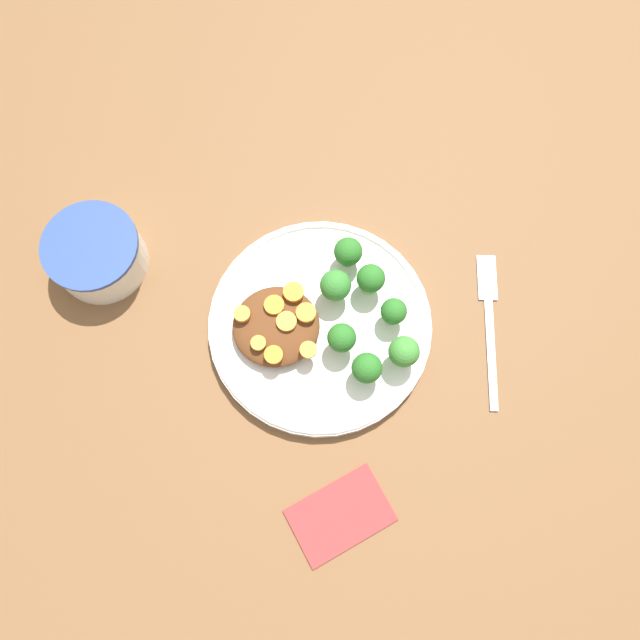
{
  "coord_description": "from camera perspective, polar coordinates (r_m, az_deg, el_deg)",
  "views": [
    {
      "loc": [
        -0.03,
        -0.21,
        0.75
      ],
      "look_at": [
        0.0,
        0.0,
        0.03
      ],
      "focal_mm": 35.0,
      "sensor_mm": 36.0,
      "label": 1
    }
  ],
  "objects": [
    {
      "name": "ground_plane",
      "position": [
        0.78,
        0.0,
        -0.69
      ],
      "size": [
        4.0,
        4.0,
        0.0
      ],
      "primitive_type": "plane",
      "color": "brown"
    },
    {
      "name": "plate",
      "position": [
        0.77,
        0.0,
        -0.45
      ],
      "size": [
        0.28,
        0.28,
        0.02
      ],
      "color": "silver",
      "rests_on": "ground_plane"
    },
    {
      "name": "dip_bowl",
      "position": [
        0.83,
        -19.82,
        5.8
      ],
      "size": [
        0.12,
        0.12,
        0.06
      ],
      "color": "white",
      "rests_on": "ground_plane"
    },
    {
      "name": "stew_mound",
      "position": [
        0.75,
        -4.03,
        -0.67
      ],
      "size": [
        0.11,
        0.1,
        0.03
      ],
      "primitive_type": "ellipsoid",
      "color": "#5B3319",
      "rests_on": "plate"
    },
    {
      "name": "broccoli_floret_0",
      "position": [
        0.77,
        2.59,
        6.2
      ],
      "size": [
        0.04,
        0.04,
        0.05
      ],
      "color": "#759E51",
      "rests_on": "plate"
    },
    {
      "name": "broccoli_floret_1",
      "position": [
        0.73,
        7.66,
        -2.92
      ],
      "size": [
        0.04,
        0.04,
        0.05
      ],
      "color": "#7FA85B",
      "rests_on": "plate"
    },
    {
      "name": "broccoli_floret_2",
      "position": [
        0.75,
        6.73,
        0.73
      ],
      "size": [
        0.03,
        0.03,
        0.05
      ],
      "color": "#7FA85B",
      "rests_on": "plate"
    },
    {
      "name": "broccoli_floret_3",
      "position": [
        0.73,
        1.99,
        -1.7
      ],
      "size": [
        0.03,
        0.03,
        0.05
      ],
      "color": "#759E51",
      "rests_on": "plate"
    },
    {
      "name": "broccoli_floret_4",
      "position": [
        0.75,
        1.42,
        3.14
      ],
      "size": [
        0.04,
        0.04,
        0.05
      ],
      "color": "#759E51",
      "rests_on": "plate"
    },
    {
      "name": "broccoli_floret_5",
      "position": [
        0.75,
        4.65,
        3.74
      ],
      "size": [
        0.04,
        0.04,
        0.05
      ],
      "color": "#7FA85B",
      "rests_on": "plate"
    },
    {
      "name": "broccoli_floret_6",
      "position": [
        0.72,
        4.3,
        -4.44
      ],
      "size": [
        0.04,
        0.04,
        0.05
      ],
      "color": "#759E51",
      "rests_on": "plate"
    },
    {
      "name": "carrot_slice_0",
      "position": [
        0.74,
        -7.14,
        0.56
      ],
      "size": [
        0.02,
        0.02,
        0.01
      ],
      "primitive_type": "cylinder",
      "color": "orange",
      "rests_on": "stew_mound"
    },
    {
      "name": "carrot_slice_1",
      "position": [
        0.75,
        -4.21,
        1.38
      ],
      "size": [
        0.02,
        0.02,
        0.0
      ],
      "primitive_type": "cylinder",
      "color": "orange",
      "rests_on": "stew_mound"
    },
    {
      "name": "carrot_slice_2",
      "position": [
        0.73,
        -5.66,
        -2.1
      ],
      "size": [
        0.02,
        0.02,
        0.0
      ],
      "primitive_type": "cylinder",
      "color": "orange",
      "rests_on": "stew_mound"
    },
    {
      "name": "carrot_slice_3",
      "position": [
        0.74,
        -3.04,
        -0.49
      ],
      "size": [
        0.02,
        0.02,
        0.0
      ],
      "primitive_type": "cylinder",
      "color": "orange",
      "rests_on": "stew_mound"
    },
    {
      "name": "carrot_slice_4",
      "position": [
        0.73,
        -1.07,
        -2.74
      ],
      "size": [
        0.02,
        0.02,
        0.01
      ],
      "primitive_type": "cylinder",
      "color": "orange",
      "rests_on": "stew_mound"
    },
    {
      "name": "carrot_slice_5",
      "position": [
        0.75,
        -2.44,
        2.57
      ],
      "size": [
        0.02,
        0.02,
        0.01
      ],
      "primitive_type": "cylinder",
      "color": "orange",
      "rests_on": "stew_mound"
    },
    {
      "name": "carrot_slice_6",
      "position": [
        0.73,
        -4.27,
        -3.18
      ],
      "size": [
        0.02,
        0.02,
        0.0
      ],
      "primitive_type": "cylinder",
      "color": "orange",
      "rests_on": "stew_mound"
    },
    {
      "name": "carrot_slice_7",
      "position": [
        0.74,
        -1.29,
        0.67
      ],
      "size": [
        0.02,
        0.02,
        0.01
      ],
      "primitive_type": "cylinder",
      "color": "orange",
      "rests_on": "stew_mound"
    },
    {
      "name": "fork",
      "position": [
        0.81,
        15.21,
        0.49
      ],
      "size": [
        0.05,
        0.2,
        0.01
      ],
      "rotation": [
        0.0,
        0.0,
        7.69
      ],
      "color": "silver",
      "rests_on": "ground_plane"
    },
    {
      "name": "napkin",
      "position": [
        0.75,
        1.88,
        -17.41
      ],
      "size": [
        0.13,
        0.11,
        0.01
      ],
      "rotation": [
        0.0,
        0.0,
        0.36
      ],
      "color": "#B73333",
      "rests_on": "ground_plane"
    }
  ]
}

